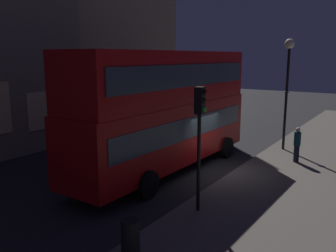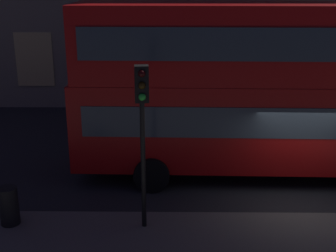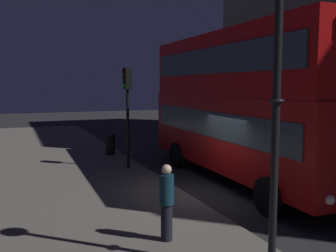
# 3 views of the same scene
# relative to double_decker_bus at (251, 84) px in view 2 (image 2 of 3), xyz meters

# --- Properties ---
(ground_plane) EXTENTS (80.00, 80.00, 0.00)m
(ground_plane) POSITION_rel_double_decker_bus_xyz_m (1.24, -1.86, -3.00)
(ground_plane) COLOR #232326
(double_decker_bus) EXTENTS (10.87, 2.98, 5.36)m
(double_decker_bus) POSITION_rel_double_decker_bus_xyz_m (0.00, 0.00, 0.00)
(double_decker_bus) COLOR #9E0C0C
(double_decker_bus) RESTS_ON ground
(traffic_light_near_kerb) EXTENTS (0.35, 0.38, 4.09)m
(traffic_light_near_kerb) POSITION_rel_double_decker_bus_xyz_m (-3.06, -3.36, 0.06)
(traffic_light_near_kerb) COLOR black
(traffic_light_near_kerb) RESTS_ON sidewalk_slab
(litter_bin) EXTENTS (0.48, 0.48, 1.00)m
(litter_bin) POSITION_rel_double_decker_bus_xyz_m (-6.47, -3.27, -2.38)
(litter_bin) COLOR black
(litter_bin) RESTS_ON sidewalk_slab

